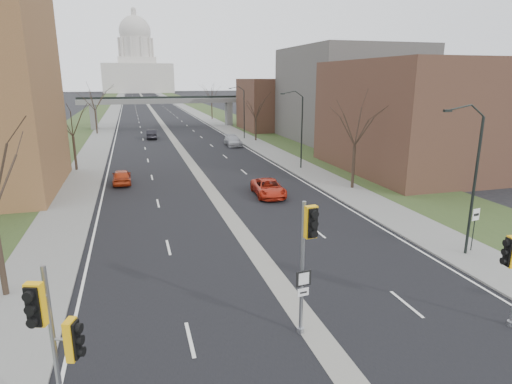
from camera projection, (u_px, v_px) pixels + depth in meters
name	position (u px, v px, depth m)	size (l,w,h in m)	color
ground	(326.00, 348.00, 16.58)	(700.00, 700.00, 0.00)	black
road_surface	(150.00, 107.00, 155.83)	(20.00, 600.00, 0.01)	black
median_strip	(150.00, 107.00, 155.83)	(1.20, 600.00, 0.02)	gray
sidewalk_right	(183.00, 106.00, 159.02)	(4.00, 600.00, 0.12)	gray
sidewalk_left	(115.00, 107.00, 152.60)	(4.00, 600.00, 0.12)	gray
grass_verge_right	(199.00, 106.00, 160.63)	(8.00, 600.00, 0.10)	#2A3A1B
grass_verge_left	(97.00, 108.00, 150.99)	(8.00, 600.00, 0.10)	#2A3A1B
commercial_block_near	(418.00, 117.00, 47.45)	(16.00, 20.00, 12.00)	brown
commercial_block_mid	(348.00, 95.00, 70.42)	(18.00, 22.00, 15.00)	#54514D
commercial_block_far	(278.00, 104.00, 86.16)	(14.00, 14.00, 10.00)	brown
pedestrian_bridge	(163.00, 104.00, 89.60)	(34.00, 3.00, 6.45)	slate
capitol	(137.00, 66.00, 308.84)	(48.00, 42.00, 55.75)	beige
streetlight_near	(469.00, 138.00, 23.30)	(2.61, 0.20, 8.70)	black
streetlight_mid	(296.00, 108.00, 47.43)	(2.61, 0.20, 8.70)	black
streetlight_far	(239.00, 98.00, 71.57)	(2.61, 0.20, 8.70)	black
tree_left_b	(71.00, 115.00, 46.77)	(6.75, 6.75, 8.81)	#382B21
tree_left_c	(94.00, 96.00, 78.12)	(7.65, 7.65, 9.99)	#382B21
tree_right_a	(356.00, 118.00, 38.77)	(7.20, 7.20, 9.40)	#382B21
tree_right_b	(256.00, 105.00, 69.62)	(6.30, 6.30, 8.22)	#382B21
tree_right_c	(211.00, 91.00, 106.43)	(7.65, 7.65, 9.99)	#382B21
signal_pole_left	(55.00, 333.00, 11.43)	(1.21, 0.90, 5.40)	gray
signal_pole_median	(307.00, 246.00, 16.32)	(0.65, 0.93, 5.62)	gray
speed_limit_sign	(475.00, 222.00, 25.24)	(0.56, 0.12, 2.62)	black
car_left_near	(122.00, 177.00, 42.14)	(1.75, 4.35, 1.48)	#AE3313
car_left_far	(152.00, 134.00, 73.62)	(1.67, 4.79, 1.58)	black
car_right_near	(268.00, 188.00, 37.89)	(2.42, 5.24, 1.46)	#B52613
car_right_mid	(233.00, 141.00, 65.94)	(2.18, 5.36, 1.55)	#A0A1A7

